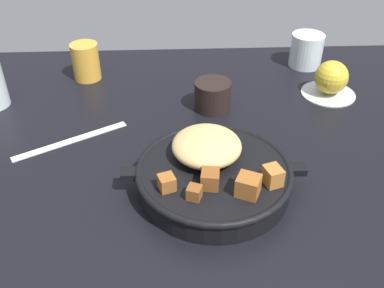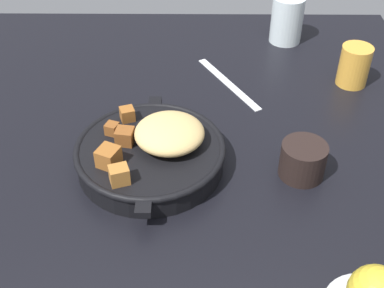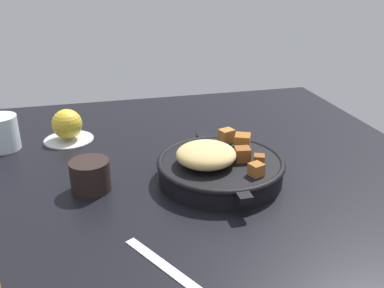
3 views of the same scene
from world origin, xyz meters
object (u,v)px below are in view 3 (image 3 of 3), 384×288
Objects in this scene: red_apple at (67,124)px; cast_iron_skillet at (219,166)px; butter_knife at (176,274)px; coffee_mug_dark at (90,176)px; water_glass_short at (1,133)px.

cast_iron_skillet is at bearing -133.58° from red_apple.
butter_knife is 29.98cm from coffee_mug_dark.
cast_iron_skillet is 3.93× the size of coffee_mug_dark.
coffee_mug_dark is (27.79, 10.88, 2.85)cm from butter_knife.
coffee_mug_dark is at bearing -169.92° from red_apple.
cast_iron_skillet is 29.60cm from butter_knife.
red_apple is 26.75cm from coffee_mug_dark.
red_apple is 0.96× the size of coffee_mug_dark.
coffee_mug_dark is at bearing -8.36° from butter_knife.
cast_iron_skillet is at bearing -58.46° from butter_knife.
water_glass_short is (52.41, 30.26, 3.83)cm from butter_knife.
cast_iron_skillet reaches higher than butter_knife.
cast_iron_skillet reaches higher than red_apple.
red_apple is (28.28, 29.72, 1.11)cm from cast_iron_skillet.
cast_iron_skillet is 41.03cm from red_apple.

